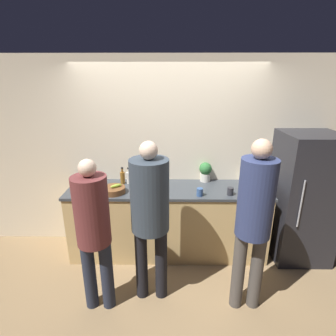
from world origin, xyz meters
name	(u,v)px	position (x,y,z in m)	size (l,w,h in m)	color
ground_plane	(168,268)	(0.00, 0.00, 0.00)	(14.00, 14.00, 0.00)	#8C704C
wall_back	(168,155)	(0.00, 0.72, 1.30)	(5.20, 0.06, 2.60)	beige
counter	(168,220)	(0.00, 0.38, 0.48)	(2.60, 0.70, 0.95)	tan
refrigerator	(303,197)	(1.75, 0.34, 0.84)	(0.70, 0.73, 1.68)	#232328
person_left	(93,226)	(-0.71, -0.59, 0.96)	(0.33, 0.33, 1.63)	#232838
person_center	(150,209)	(-0.17, -0.44, 1.08)	(0.38, 0.38, 1.76)	black
person_right	(254,215)	(0.82, -0.56, 1.07)	(0.33, 0.33, 1.81)	#4C4742
fruit_bowl	(114,190)	(-0.68, 0.22, 0.99)	(0.29, 0.29, 0.11)	brown
utensil_crock	(243,176)	(1.04, 0.62, 1.03)	(0.10, 0.10, 0.27)	silver
bottle_amber	(123,177)	(-0.62, 0.52, 1.04)	(0.06, 0.06, 0.23)	brown
bottle_red	(157,181)	(-0.15, 0.44, 1.02)	(0.06, 0.06, 0.18)	red
bottle_clear	(129,177)	(-0.54, 0.53, 1.04)	(0.05, 0.05, 0.23)	silver
cup_blue	(200,192)	(0.38, 0.14, 1.00)	(0.08, 0.08, 0.10)	#335184
cup_black	(230,191)	(0.76, 0.17, 1.00)	(0.08, 0.08, 0.10)	#28282D
potted_plant	(205,171)	(0.51, 0.63, 1.10)	(0.17, 0.17, 0.27)	beige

